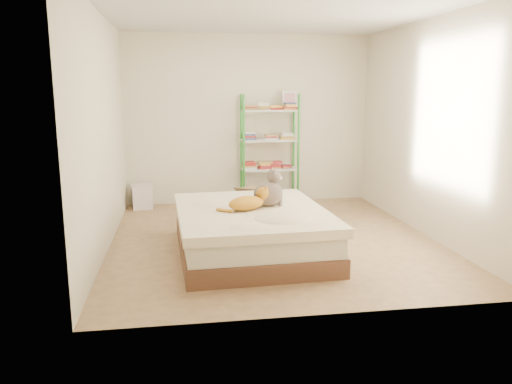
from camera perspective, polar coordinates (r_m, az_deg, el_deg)
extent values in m
cube|color=tan|center=(6.03, 1.91, -5.36)|extent=(3.80, 4.20, 0.01)
cube|color=silver|center=(5.83, 2.09, 19.89)|extent=(3.80, 4.20, 0.01)
cube|color=beige|center=(7.86, -0.90, 8.24)|extent=(3.80, 0.01, 2.60)
cube|color=beige|center=(3.76, 8.02, 4.52)|extent=(3.80, 0.01, 2.60)
cube|color=beige|center=(5.74, -17.09, 6.52)|extent=(0.01, 4.20, 2.60)
cube|color=beige|center=(6.42, 19.02, 6.88)|extent=(0.01, 4.20, 2.60)
cube|color=brown|center=(5.49, -0.55, -6.02)|extent=(1.61, 1.98, 0.19)
cube|color=beige|center=(5.43, -0.56, -3.99)|extent=(1.57, 1.92, 0.21)
cube|color=#FFECC2|center=(5.39, -0.56, -2.42)|extent=(1.65, 2.02, 0.10)
cylinder|color=green|center=(7.51, -1.40, 4.63)|extent=(0.04, 0.04, 1.70)
cylinder|color=green|center=(7.82, -1.71, 4.91)|extent=(0.04, 0.04, 1.70)
cylinder|color=green|center=(7.66, 4.86, 4.73)|extent=(0.04, 0.04, 1.70)
cylinder|color=green|center=(7.97, 4.32, 5.00)|extent=(0.04, 0.04, 1.70)
cube|color=silver|center=(7.85, 1.52, -0.62)|extent=(0.86, 0.34, 0.02)
cube|color=silver|center=(7.77, 1.53, 2.63)|extent=(0.86, 0.34, 0.02)
cube|color=silver|center=(7.71, 1.55, 5.93)|extent=(0.86, 0.34, 0.02)
cube|color=silver|center=(7.68, 1.57, 9.28)|extent=(0.86, 0.34, 0.02)
cube|color=#A72C34|center=(7.79, -0.65, -0.28)|extent=(0.20, 0.16, 0.09)
cube|color=#A72C34|center=(7.84, 1.52, -0.21)|extent=(0.20, 0.16, 0.09)
cube|color=#A72C34|center=(7.90, 3.66, -0.14)|extent=(0.20, 0.16, 0.09)
cube|color=#A72C34|center=(7.71, -0.66, 3.00)|extent=(0.20, 0.16, 0.09)
cube|color=#A72C34|center=(7.74, 0.81, 3.03)|extent=(0.20, 0.16, 0.09)
cube|color=#A72C34|center=(7.78, 2.26, 3.06)|extent=(0.20, 0.16, 0.09)
cube|color=#A72C34|center=(7.82, 3.70, 3.09)|extent=(0.20, 0.16, 0.09)
cube|color=#A72C34|center=(7.66, -0.67, 6.33)|extent=(0.20, 0.16, 0.09)
cube|color=#A72C34|center=(7.71, 1.55, 6.36)|extent=(0.20, 0.16, 0.09)
cube|color=#A72C34|center=(7.76, 3.75, 6.38)|extent=(0.20, 0.16, 0.09)
cube|color=#A72C34|center=(7.63, -0.68, 9.70)|extent=(0.20, 0.16, 0.09)
cube|color=#A72C34|center=(7.66, 0.83, 9.70)|extent=(0.20, 0.16, 0.09)
cube|color=#A72C34|center=(7.70, 2.31, 9.71)|extent=(0.20, 0.16, 0.09)
cube|color=#A72C34|center=(7.74, 3.79, 9.70)|extent=(0.20, 0.16, 0.09)
cube|color=white|center=(7.79, 3.86, 10.41)|extent=(0.22, 0.08, 0.28)
cube|color=#D62C4A|center=(7.78, 3.88, 10.41)|extent=(0.17, 0.05, 0.21)
cube|color=#957852|center=(7.21, 0.27, -1.05)|extent=(0.66, 0.63, 0.36)
cube|color=#683596|center=(7.06, 1.42, -1.39)|extent=(0.27, 0.18, 0.08)
cube|color=#957852|center=(7.00, 0.50, 0.09)|extent=(0.52, 0.41, 0.11)
cube|color=white|center=(7.70, -12.86, -0.62)|extent=(0.32, 0.29, 0.34)
cube|color=white|center=(7.67, -12.92, 0.72)|extent=(0.35, 0.32, 0.03)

